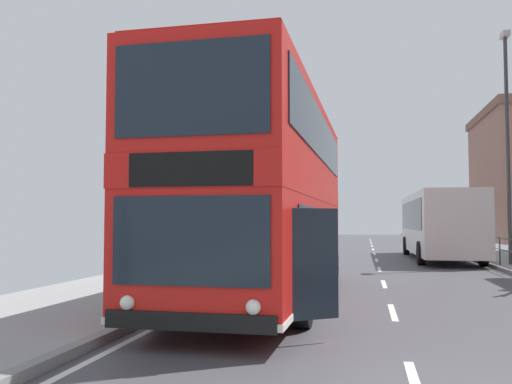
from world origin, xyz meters
TOP-DOWN VIEW (x-y plane):
  - double_decker_bus_main at (-2.69, 8.50)m, footprint 3.20×10.55m
  - background_bus_far_lane at (2.87, 22.90)m, footprint 2.74×10.78m
  - street_lamp_far_side at (4.90, 18.47)m, footprint 0.28×0.60m

SIDE VIEW (x-z plane):
  - background_bus_far_lane at x=2.87m, z-range 0.15..3.18m
  - double_decker_bus_main at x=-2.69m, z-range 0.10..4.60m
  - street_lamp_far_side at x=4.90m, z-range 0.77..9.71m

